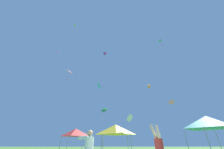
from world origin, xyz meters
name	(u,v)px	position (x,y,z in m)	size (l,w,h in m)	color
person_watcher_white	(88,149)	(-1.37, 1.62, 1.10)	(0.82, 0.80, 1.84)	#2D2D38
canopy_tent_teal	(207,122)	(7.74, 6.84, 2.90)	(3.19, 3.19, 3.41)	#9E9EA3
canopy_tent_red	(75,132)	(-5.02, 13.09, 2.53)	(2.78, 2.78, 2.98)	#9E9EA3
canopy_tent_yellow	(115,130)	(-0.05, 8.27, 2.44)	(2.69, 2.69, 2.88)	#9E9EA3
kite_pink_diamond	(69,72)	(-6.33, 10.77, 10.06)	(1.08, 0.93, 2.23)	pink
kite_black_diamond	(104,112)	(-2.05, 25.60, 7.82)	(0.59, 0.72, 0.26)	black
kite_lime_delta	(75,25)	(-9.53, 16.99, 26.92)	(0.67, 0.71, 1.30)	#75D138
kite_green_box	(160,41)	(13.78, 23.14, 27.72)	(1.21, 1.35, 2.98)	green
kite_magenta_box	(57,51)	(-17.71, 27.20, 27.07)	(0.50, 0.42, 0.61)	#D6389E
kite_green_delta	(103,110)	(-1.92, 20.17, 6.97)	(1.41, 1.25, 2.41)	green
kite_pink_delta	(171,102)	(9.93, 16.98, 7.65)	(1.06, 0.96, 0.66)	pink
kite_cyan_diamond	(99,86)	(-3.58, 25.36, 14.30)	(1.29, 1.33, 1.36)	#2DB7CC
kite_white_delta	(129,118)	(3.27, 23.12, 6.03)	(1.82, 1.81, 1.44)	white
kite_orange_box	(148,86)	(10.39, 29.27, 15.88)	(1.24, 1.50, 1.23)	orange
kite_purple_delta	(104,54)	(-2.27, 21.74, 21.90)	(0.88, 0.78, 1.64)	purple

